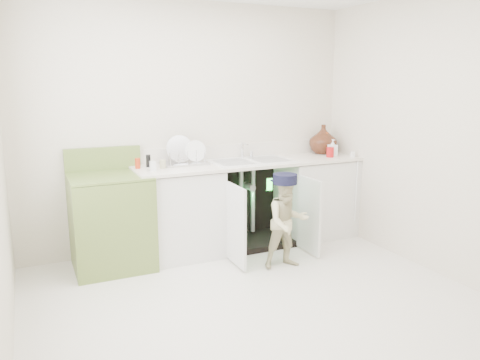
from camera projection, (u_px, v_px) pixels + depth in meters
name	position (u px, v px, depth m)	size (l,w,h in m)	color
ground	(255.00, 299.00, 3.74)	(3.50, 3.50, 0.00)	silver
room_shell	(256.00, 145.00, 3.49)	(6.00, 5.50, 1.26)	beige
counter_run	(253.00, 200.00, 4.96)	(2.44, 1.02, 1.23)	white
avocado_stove	(111.00, 220.00, 4.33)	(0.71, 0.65, 1.10)	olive
repair_worker	(287.00, 221.00, 4.32)	(0.45, 0.56, 0.89)	beige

